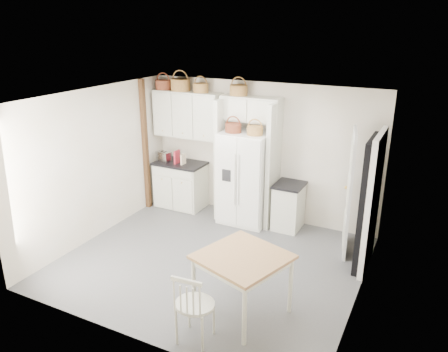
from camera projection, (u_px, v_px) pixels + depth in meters
The scene contains 28 objects.
floor at pixel (212, 261), 6.96m from camera, with size 4.50×4.50×0.00m, color #4D4C4D.
ceiling at pixel (210, 98), 6.09m from camera, with size 4.50×4.50×0.00m, color white.
wall_back at pixel (261, 152), 8.21m from camera, with size 4.50×4.50×0.00m, color beige.
wall_left at pixel (96, 164), 7.48m from camera, with size 4.00×4.00×0.00m, color beige.
wall_right at pixel (365, 213), 5.57m from camera, with size 4.00×4.00×0.00m, color beige.
refrigerator at pixel (246, 178), 8.11m from camera, with size 0.90×0.72×1.74m, color white.
base_cab_left at pixel (181, 185), 8.93m from camera, with size 0.97×0.61×0.90m, color beige.
base_cab_right at pixel (288, 207), 7.97m from camera, with size 0.47×0.56×0.83m, color beige.
dining_table at pixel (242, 284), 5.62m from camera, with size 1.00×1.00×0.84m, color brown.
windsor_chair at pixel (195, 304), 5.10m from camera, with size 0.48×0.44×0.98m, color beige.
counter_left at pixel (180, 163), 8.78m from camera, with size 1.01×0.65×0.04m, color black.
counter_right at pixel (290, 185), 7.82m from camera, with size 0.51×0.60×0.04m, color black.
toaster at pixel (164, 157), 8.79m from camera, with size 0.30×0.17×0.21m, color silver.
cookbook_red at pixel (177, 157), 8.67m from camera, with size 0.04×0.18×0.26m, color #AC2331.
cookbook_cream at pixel (183, 159), 8.61m from camera, with size 0.03×0.14×0.21m, color beige.
basket_upper_a at pixel (163, 85), 8.55m from camera, with size 0.32×0.32×0.18m, color #521A10.
basket_upper_b at pixel (180, 85), 8.38m from camera, with size 0.38×0.38×0.23m, color brown.
basket_upper_c at pixel (201, 88), 8.19m from camera, with size 0.30×0.30×0.17m, color brown.
basket_bridge_a at pixel (239, 90), 7.86m from camera, with size 0.33×0.33×0.19m, color brown.
basket_fridge_a at pixel (233, 128), 7.80m from camera, with size 0.30×0.30×0.16m, color #521A10.
basket_fridge_b at pixel (255, 131), 7.62m from camera, with size 0.29×0.29×0.16m, color brown.
upper_cabinet at pixel (187, 115), 8.51m from camera, with size 1.40×0.34×0.90m, color beige.
bridge_cabinet at pixel (251, 109), 7.86m from camera, with size 1.12×0.34×0.45m, color beige.
fridge_panel_left at pixel (223, 159), 8.29m from camera, with size 0.08×0.60×2.30m, color beige.
fridge_panel_right at pixel (273, 166), 7.86m from camera, with size 0.08×0.60×2.30m, color beige.
trim_post at pixel (145, 146), 8.60m from camera, with size 0.09×0.09×2.60m, color #412817.
doorway_void at pixel (369, 204), 6.55m from camera, with size 0.18×0.85×2.05m, color black.
door_slab at pixel (349, 193), 6.98m from camera, with size 0.80×0.04×2.05m, color white.
Camera 1 is at (2.93, -5.36, 3.61)m, focal length 35.00 mm.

